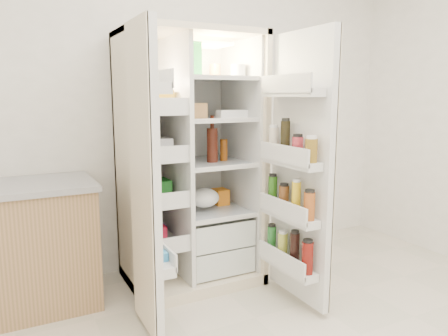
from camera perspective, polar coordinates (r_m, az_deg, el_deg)
wall_back at (r=3.44m, az=-5.39°, el=9.45°), size 4.00×0.02×2.70m
refrigerator at (r=3.14m, az=-4.69°, el=-1.70°), size 0.92×0.70×1.80m
freezer_door at (r=2.38m, az=-10.51°, el=-1.87°), size 0.15×0.40×1.72m
fridge_door at (r=2.75m, az=10.02°, el=-0.85°), size 0.17×0.58×1.72m
kitchen_counter at (r=3.03m, az=-27.59°, el=-9.72°), size 1.13×0.60×0.82m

